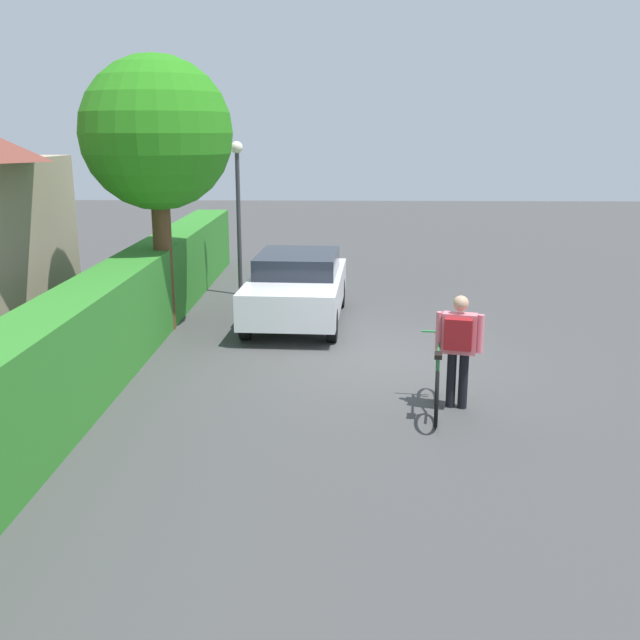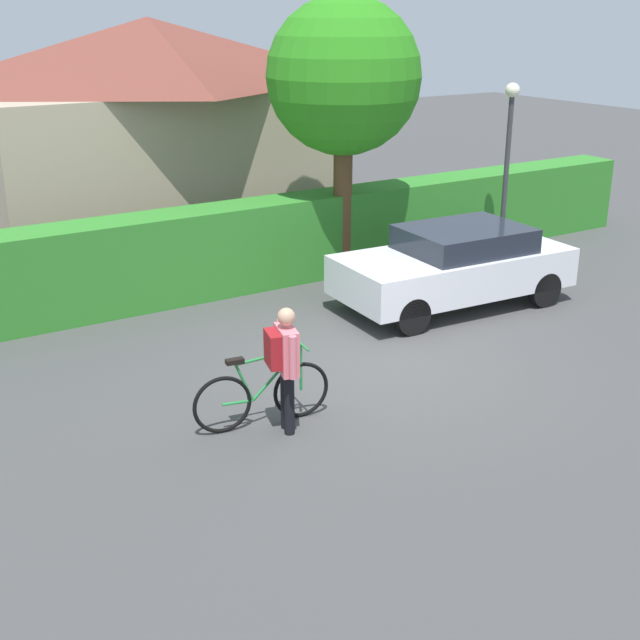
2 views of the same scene
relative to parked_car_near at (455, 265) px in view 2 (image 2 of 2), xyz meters
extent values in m
plane|color=#424242|center=(-2.62, -1.55, -0.74)|extent=(60.00, 60.00, 0.00)
cube|color=#2F7E29|center=(-2.62, 2.84, 0.05)|extent=(18.82, 0.90, 1.58)
cube|color=tan|center=(-2.64, 6.95, 0.91)|extent=(7.34, 4.33, 3.31)
pyramid|color=brown|center=(-2.64, 6.95, 3.28)|extent=(7.71, 4.54, 1.42)
cube|color=silver|center=(-0.04, 0.00, -0.10)|extent=(4.19, 2.02, 0.67)
cube|color=#1E232D|center=(0.17, -0.01, 0.44)|extent=(2.15, 1.69, 0.41)
cylinder|color=black|center=(1.39, 0.74, -0.43)|extent=(0.63, 0.21, 0.62)
cylinder|color=black|center=(1.31, -0.88, -0.43)|extent=(0.63, 0.21, 0.62)
cylinder|color=black|center=(-1.39, 0.89, -0.43)|extent=(0.63, 0.21, 0.62)
cylinder|color=black|center=(-1.48, -0.73, -0.43)|extent=(0.63, 0.21, 0.62)
torus|color=black|center=(-4.46, -2.28, -0.36)|extent=(0.75, 0.15, 0.75)
torus|color=black|center=(-5.49, -2.14, -0.36)|extent=(0.75, 0.15, 0.75)
cylinder|color=#268C3F|center=(-4.78, -2.23, -0.07)|extent=(0.67, 0.13, 0.65)
cylinder|color=#268C3F|center=(-5.20, -2.17, -0.11)|extent=(0.25, 0.07, 0.55)
cylinder|color=#268C3F|center=(-4.91, -2.22, 0.17)|extent=(0.81, 0.15, 0.10)
cylinder|color=#268C3F|center=(-5.29, -2.16, -0.37)|extent=(0.40, 0.09, 0.05)
cylinder|color=#268C3F|center=(-4.46, -2.28, -0.06)|extent=(0.04, 0.04, 0.60)
cube|color=black|center=(-5.31, -2.16, 0.18)|extent=(0.23, 0.13, 0.06)
cylinder|color=#268C3F|center=(-4.46, -2.28, 0.27)|extent=(0.10, 0.50, 0.03)
cylinder|color=black|center=(-4.77, -2.43, -0.34)|extent=(0.13, 0.13, 0.80)
cylinder|color=black|center=(-4.81, -2.59, -0.34)|extent=(0.13, 0.13, 0.80)
cube|color=#E5727F|center=(-4.79, -2.51, 0.34)|extent=(0.31, 0.50, 0.57)
sphere|color=tan|center=(-4.79, -2.51, 0.76)|extent=(0.22, 0.22, 0.22)
cylinder|color=#E5727F|center=(-4.72, -2.24, 0.36)|extent=(0.09, 0.09, 0.54)
cylinder|color=#E5727F|center=(-4.86, -2.78, 0.36)|extent=(0.09, 0.09, 0.54)
cube|color=maroon|center=(-4.94, -2.47, 0.37)|extent=(0.25, 0.40, 0.43)
cylinder|color=#38383D|center=(2.51, 1.50, 0.91)|extent=(0.10, 0.10, 3.31)
sphere|color=#F2EDCC|center=(2.51, 1.50, 2.69)|extent=(0.28, 0.28, 0.28)
cylinder|color=brown|center=(-0.66, 2.54, 0.71)|extent=(0.36, 0.36, 2.90)
sphere|color=#2A841A|center=(-0.66, 2.54, 3.01)|extent=(2.83, 2.83, 2.83)
camera|label=1|loc=(-14.52, -0.85, 3.02)|focal=41.05mm
camera|label=2|loc=(-9.39, -10.65, 4.22)|focal=47.42mm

